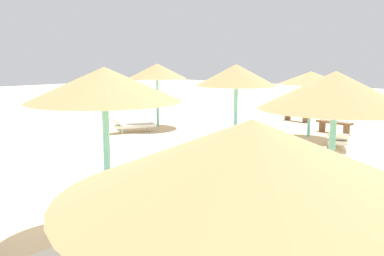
# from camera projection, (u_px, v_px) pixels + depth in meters

# --- Properties ---
(ground_plane) EXTENTS (80.00, 80.00, 0.00)m
(ground_plane) POSITION_uv_depth(u_px,v_px,m) (103.00, 195.00, 9.57)
(ground_plane) COLOR beige
(parasol_0) EXTENTS (2.69, 2.69, 2.96)m
(parasol_0) POSITION_uv_depth(u_px,v_px,m) (104.00, 85.00, 7.13)
(parasol_0) COLOR #6BC6BC
(parasol_0) RESTS_ON ground
(parasol_2) EXTENTS (2.68, 2.68, 2.88)m
(parasol_2) POSITION_uv_depth(u_px,v_px,m) (157.00, 71.00, 18.86)
(parasol_2) COLOR #6BC6BC
(parasol_2) RESTS_ON ground
(parasol_3) EXTENTS (2.56, 2.56, 2.61)m
(parasol_3) POSITION_uv_depth(u_px,v_px,m) (311.00, 78.00, 16.26)
(parasol_3) COLOR #6BC6BC
(parasol_3) RESTS_ON ground
(parasol_4) EXTENTS (2.44, 2.44, 2.94)m
(parasol_4) POSITION_uv_depth(u_px,v_px,m) (236.00, 75.00, 12.49)
(parasol_4) COLOR #6BC6BC
(parasol_4) RESTS_ON ground
(parasol_5) EXTENTS (2.80, 2.80, 2.88)m
(parasol_5) POSITION_uv_depth(u_px,v_px,m) (335.00, 91.00, 7.52)
(parasol_5) COLOR #6BC6BC
(parasol_5) RESTS_ON ground
(parasol_6) EXTENTS (2.40, 2.40, 2.74)m
(parasol_6) POSITION_uv_depth(u_px,v_px,m) (252.00, 162.00, 2.50)
(parasol_6) COLOR #6BC6BC
(parasol_6) RESTS_ON ground
(lounger_2) EXTENTS (1.42, 1.99, 0.67)m
(lounger_2) POSITION_uv_depth(u_px,v_px,m) (132.00, 125.00, 17.69)
(lounger_2) COLOR silver
(lounger_2) RESTS_ON ground
(lounger_3) EXTENTS (1.40, 2.00, 0.65)m
(lounger_3) POSITION_uv_depth(u_px,v_px,m) (337.00, 139.00, 14.68)
(lounger_3) COLOR silver
(lounger_3) RESTS_ON ground
(lounger_4) EXTENTS (1.86, 1.68, 0.75)m
(lounger_4) POSITION_uv_depth(u_px,v_px,m) (253.00, 138.00, 14.76)
(lounger_4) COLOR silver
(lounger_4) RESTS_ON ground
(lounger_5) EXTENTS (1.46, 1.92, 0.81)m
(lounger_5) POSITION_uv_depth(u_px,v_px,m) (268.00, 179.00, 9.69)
(lounger_5) COLOR silver
(lounger_5) RESTS_ON ground
(bench_0) EXTENTS (1.52, 0.50, 0.49)m
(bench_0) POSITION_uv_depth(u_px,v_px,m) (334.00, 125.00, 17.51)
(bench_0) COLOR brown
(bench_0) RESTS_ON ground
(bench_2) EXTENTS (1.54, 0.61, 0.49)m
(bench_2) POSITION_uv_depth(u_px,v_px,m) (297.00, 114.00, 20.86)
(bench_2) COLOR brown
(bench_2) RESTS_ON ground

